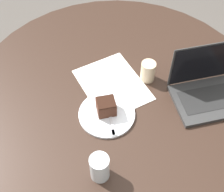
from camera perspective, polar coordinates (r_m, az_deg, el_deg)
name	(u,v)px	position (r m, az deg, el deg)	size (l,w,h in m)	color
ground_plane	(115,163)	(2.06, 0.64, -12.07)	(12.00, 12.00, 0.00)	#4C4742
dining_table	(117,106)	(1.52, 0.84, -1.75)	(1.36, 1.36, 0.75)	black
paper_document	(112,85)	(1.44, 0.08, 2.09)	(0.40, 0.35, 0.00)	white
plate	(107,114)	(1.33, -0.96, -3.30)	(0.24, 0.24, 0.01)	silver
cake_slice	(106,106)	(1.31, -1.09, -1.93)	(0.07, 0.08, 0.07)	#472619
fork	(111,122)	(1.30, -0.14, -4.74)	(0.17, 0.03, 0.00)	silver
coffee_glass	(148,71)	(1.44, 6.58, 4.50)	(0.07, 0.07, 0.10)	#C6AD89
water_glass	(100,167)	(1.15, -2.28, -12.93)	(0.07, 0.07, 0.12)	silver
laptop	(206,90)	(1.43, 16.84, 1.08)	(0.25, 0.31, 0.23)	#2D2D2D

